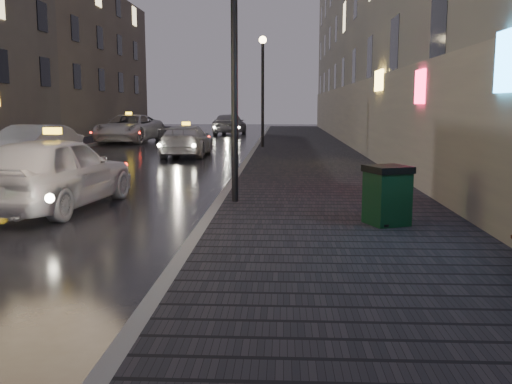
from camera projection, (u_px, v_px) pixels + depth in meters
ground at (22, 304)px, 6.28m from camera, size 120.00×120.00×0.00m
sidewalk at (305, 150)px, 26.82m from camera, size 4.60×58.00×0.15m
curb at (254, 150)px, 26.93m from camera, size 0.20×58.00×0.15m
sidewalk_far at (43, 149)px, 27.42m from camera, size 2.40×58.00×0.15m
curb_far at (70, 149)px, 27.35m from camera, size 0.20×58.00×0.15m
building_near at (366, 21)px, 29.65m from camera, size 1.80×50.00×13.00m
building_far_c at (75, 62)px, 44.60m from camera, size 6.00×22.00×11.00m
lamp_near at (234, 40)px, 11.59m from camera, size 0.36×0.36×5.28m
lamp_far at (263, 77)px, 27.39m from camera, size 0.36×0.36×5.28m
trash_bin at (387, 195)px, 9.68m from camera, size 0.86×0.86×1.01m
taxi_near at (55, 172)px, 11.91m from camera, size 2.40×4.80×1.57m
car_left_mid at (31, 147)px, 19.35m from camera, size 2.19×4.72×1.50m
taxi_mid at (186, 141)px, 24.47m from camera, size 1.90×4.59×1.33m
taxi_far at (129, 128)px, 33.66m from camera, size 3.32×6.15×1.64m
car_far at (230, 124)px, 42.65m from camera, size 2.48×4.91×1.60m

